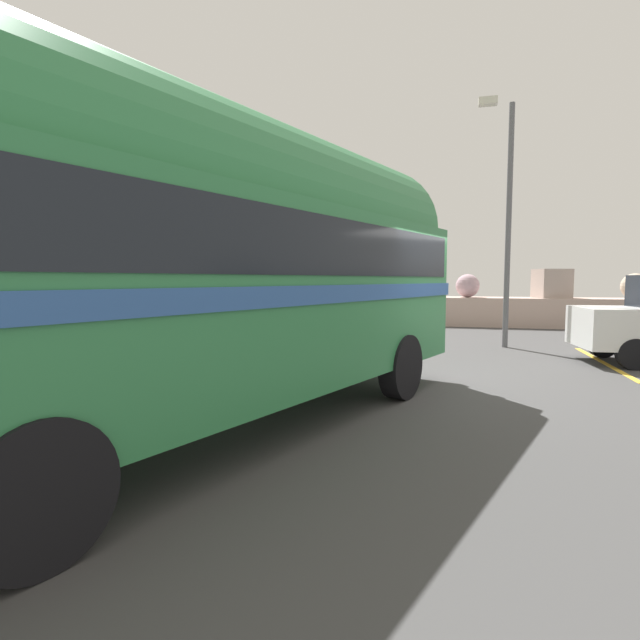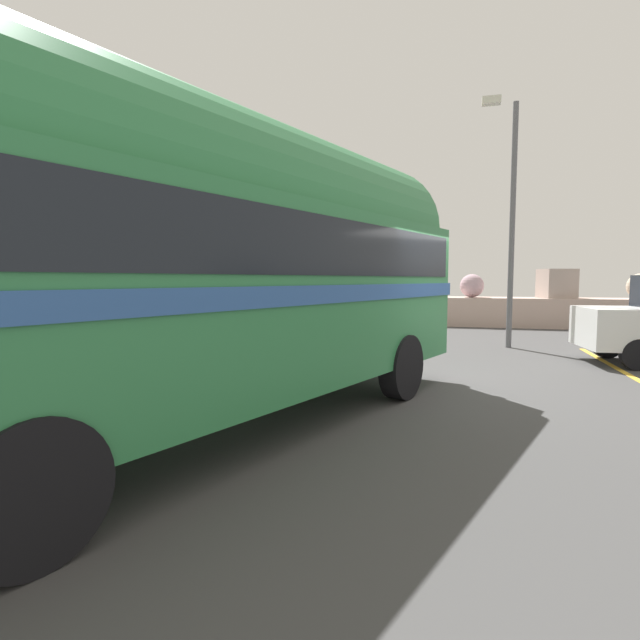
{
  "view_description": "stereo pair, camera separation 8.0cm",
  "coord_description": "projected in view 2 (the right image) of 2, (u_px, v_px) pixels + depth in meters",
  "views": [
    {
      "loc": [
        0.75,
        -8.01,
        1.79
      ],
      "look_at": [
        -0.96,
        -1.57,
        1.24
      ],
      "focal_mm": 27.49,
      "sensor_mm": 36.0,
      "label": 1
    },
    {
      "loc": [
        0.83,
        -7.99,
        1.79
      ],
      "look_at": [
        -0.96,
        -1.57,
        1.24
      ],
      "focal_mm": 27.49,
      "sensor_mm": 36.0,
      "label": 2
    }
  ],
  "objects": [
    {
      "name": "ground",
      "position": [
        402.0,
        388.0,
        8.04
      ],
      "size": [
        32.0,
        26.0,
        0.02
      ],
      "color": "#414141"
    },
    {
      "name": "breakwater",
      "position": [
        437.0,
        306.0,
        19.26
      ],
      "size": [
        31.36,
        1.98,
        2.49
      ],
      "color": "#BFA396",
      "rests_on": "ground"
    },
    {
      "name": "vintage_coach",
      "position": [
        217.0,
        256.0,
        5.59
      ],
      "size": [
        5.1,
        8.89,
        3.7
      ],
      "rotation": [
        0.0,
        0.0,
        -0.33
      ],
      "color": "black",
      "rests_on": "ground"
    },
    {
      "name": "lamp_post",
      "position": [
        509.0,
        211.0,
        12.42
      ],
      "size": [
        0.91,
        0.72,
        6.23
      ],
      "color": "#5B5B60",
      "rests_on": "ground"
    }
  ]
}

